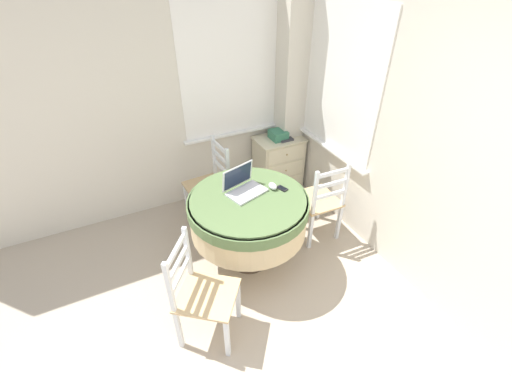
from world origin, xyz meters
name	(u,v)px	position (x,y,z in m)	size (l,w,h in m)	color
corner_room_shell	(277,125)	(1.06, 1.76, 1.28)	(4.15, 4.67, 2.55)	beige
round_dining_table	(248,212)	(0.67, 1.54, 0.61)	(1.07, 1.07, 0.77)	#4C3D2D
laptop	(244,187)	(0.68, 1.64, 0.82)	(0.39, 0.33, 0.23)	silver
computer_mouse	(273,186)	(0.93, 1.56, 0.80)	(0.07, 0.10, 0.05)	silver
cell_phone	(282,188)	(1.01, 1.52, 0.78)	(0.09, 0.11, 0.01)	black
dining_chair_near_back_window	(210,184)	(0.60, 2.35, 0.44)	(0.45, 0.42, 0.92)	tan
dining_chair_near_right_window	(320,201)	(1.49, 1.57, 0.44)	(0.41, 0.44, 0.92)	tan
dining_chair_camera_near	(201,294)	(0.04, 1.01, 0.44)	(0.58, 0.57, 0.92)	tan
corner_cabinet	(278,163)	(1.58, 2.58, 0.34)	(0.57, 0.40, 0.68)	beige
storage_box	(278,135)	(1.56, 2.58, 0.73)	(0.18, 0.20, 0.10)	#387A5B
book_on_cabinet	(283,137)	(1.62, 2.57, 0.69)	(0.16, 0.23, 0.02)	#3F3F44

